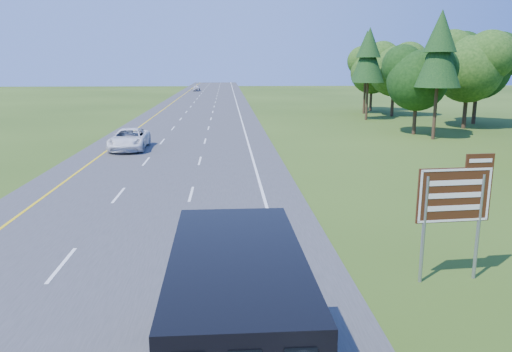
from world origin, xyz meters
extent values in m
cube|color=#38383A|center=(0.00, 50.00, 0.02)|extent=(15.00, 260.00, 0.04)
cube|color=yellow|center=(-5.50, 50.00, 0.04)|extent=(0.15, 260.00, 0.01)
cube|color=white|center=(5.50, 50.00, 0.04)|extent=(0.15, 260.00, 0.01)
cylinder|color=black|center=(2.81, 6.95, 0.55)|extent=(0.34, 1.02, 1.02)
cylinder|color=black|center=(4.75, 6.97, 0.55)|extent=(0.34, 1.02, 1.02)
cube|color=black|center=(3.78, 6.87, 1.67)|extent=(2.29, 1.69, 1.76)
cube|color=black|center=(3.77, 7.72, 2.13)|extent=(2.03, 0.08, 0.55)
cube|color=black|center=(3.83, 3.35, 2.06)|extent=(2.38, 5.39, 2.54)
cube|color=#078111|center=(2.65, 3.34, 2.19)|extent=(0.10, 5.36, 0.28)
cube|color=#078111|center=(5.00, 3.37, 2.19)|extent=(0.10, 5.36, 0.28)
imported|color=white|center=(-3.87, 34.13, 0.84)|extent=(2.75, 5.80, 1.60)
imported|color=#B8B8BF|center=(-3.56, 120.70, 0.75)|extent=(1.80, 4.21, 1.42)
cylinder|color=gray|center=(9.54, 9.07, 1.67)|extent=(0.11, 0.11, 3.33)
cylinder|color=gray|center=(11.31, 9.23, 1.67)|extent=(0.11, 0.11, 3.33)
cube|color=#3C1C0D|center=(10.43, 9.15, 2.72)|extent=(2.33, 0.27, 1.67)
cube|color=#3C1C0D|center=(11.15, 9.21, 3.75)|extent=(0.89, 0.14, 0.40)
cube|color=white|center=(10.43, 9.11, 2.72)|extent=(2.21, 0.20, 1.60)
camera|label=1|loc=(3.67, -4.82, 6.53)|focal=35.00mm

